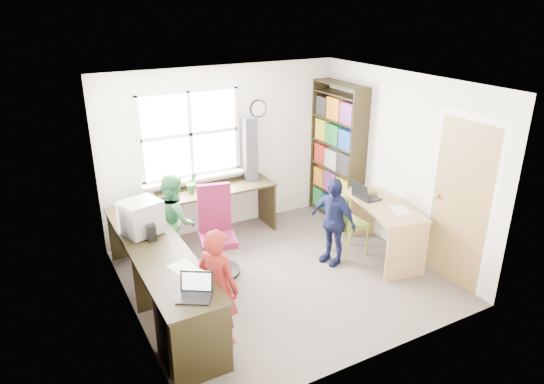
{
  "coord_description": "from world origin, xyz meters",
  "views": [
    {
      "loc": [
        -2.62,
        -4.54,
        3.25
      ],
      "look_at": [
        0.0,
        0.25,
        1.05
      ],
      "focal_mm": 32.0,
      "sensor_mm": 36.0,
      "label": 1
    }
  ],
  "objects_px": {
    "person_red": "(218,287)",
    "wooden_chair": "(346,221)",
    "bookshelf": "(337,156)",
    "person_navy": "(333,221)",
    "laptop_right": "(364,194)",
    "cd_tower": "(250,149)",
    "swivel_chair": "(217,236)",
    "l_desk": "(188,283)",
    "person_green": "(175,220)",
    "right_desk": "(383,218)",
    "crt_monitor": "(142,217)",
    "potted_plant": "(192,183)",
    "laptop_left": "(195,291)"
  },
  "relations": [
    {
      "from": "crt_monitor",
      "to": "cd_tower",
      "type": "distance_m",
      "value": 2.14
    },
    {
      "from": "wooden_chair",
      "to": "potted_plant",
      "type": "height_order",
      "value": "potted_plant"
    },
    {
      "from": "l_desk",
      "to": "wooden_chair",
      "type": "bearing_deg",
      "value": 9.01
    },
    {
      "from": "swivel_chair",
      "to": "cd_tower",
      "type": "bearing_deg",
      "value": 59.43
    },
    {
      "from": "person_red",
      "to": "person_navy",
      "type": "height_order",
      "value": "person_red"
    },
    {
      "from": "person_red",
      "to": "wooden_chair",
      "type": "bearing_deg",
      "value": -100.1
    },
    {
      "from": "cd_tower",
      "to": "laptop_right",
      "type": "bearing_deg",
      "value": -49.05
    },
    {
      "from": "bookshelf",
      "to": "person_navy",
      "type": "height_order",
      "value": "bookshelf"
    },
    {
      "from": "right_desk",
      "to": "person_green",
      "type": "xyz_separation_m",
      "value": [
        -2.48,
        1.1,
        0.08
      ]
    },
    {
      "from": "l_desk",
      "to": "person_green",
      "type": "height_order",
      "value": "person_green"
    },
    {
      "from": "cd_tower",
      "to": "l_desk",
      "type": "bearing_deg",
      "value": -127.53
    },
    {
      "from": "laptop_right",
      "to": "potted_plant",
      "type": "distance_m",
      "value": 2.34
    },
    {
      "from": "bookshelf",
      "to": "potted_plant",
      "type": "height_order",
      "value": "bookshelf"
    },
    {
      "from": "laptop_left",
      "to": "wooden_chair",
      "type": "bearing_deg",
      "value": 55.84
    },
    {
      "from": "l_desk",
      "to": "right_desk",
      "type": "bearing_deg",
      "value": 2.59
    },
    {
      "from": "swivel_chair",
      "to": "laptop_right",
      "type": "relative_size",
      "value": 3.19
    },
    {
      "from": "swivel_chair",
      "to": "laptop_right",
      "type": "height_order",
      "value": "swivel_chair"
    },
    {
      "from": "bookshelf",
      "to": "laptop_left",
      "type": "distance_m",
      "value": 3.78
    },
    {
      "from": "person_red",
      "to": "swivel_chair",
      "type": "bearing_deg",
      "value": -53.1
    },
    {
      "from": "laptop_right",
      "to": "potted_plant",
      "type": "height_order",
      "value": "potted_plant"
    },
    {
      "from": "right_desk",
      "to": "wooden_chair",
      "type": "height_order",
      "value": "wooden_chair"
    },
    {
      "from": "crt_monitor",
      "to": "person_green",
      "type": "xyz_separation_m",
      "value": [
        0.51,
        0.44,
        -0.33
      ]
    },
    {
      "from": "l_desk",
      "to": "bookshelf",
      "type": "relative_size",
      "value": 1.4
    },
    {
      "from": "laptop_right",
      "to": "potted_plant",
      "type": "relative_size",
      "value": 1.24
    },
    {
      "from": "person_green",
      "to": "person_navy",
      "type": "xyz_separation_m",
      "value": [
        1.79,
        -0.93,
        -0.03
      ]
    },
    {
      "from": "person_green",
      "to": "person_navy",
      "type": "bearing_deg",
      "value": -112.42
    },
    {
      "from": "laptop_right",
      "to": "cd_tower",
      "type": "relative_size",
      "value": 0.38
    },
    {
      "from": "laptop_right",
      "to": "person_red",
      "type": "xyz_separation_m",
      "value": [
        -2.49,
        -0.89,
        -0.17
      ]
    },
    {
      "from": "person_red",
      "to": "crt_monitor",
      "type": "bearing_deg",
      "value": -13.95
    },
    {
      "from": "laptop_right",
      "to": "person_navy",
      "type": "relative_size",
      "value": 0.3
    },
    {
      "from": "bookshelf",
      "to": "person_navy",
      "type": "bearing_deg",
      "value": -127.12
    },
    {
      "from": "right_desk",
      "to": "swivel_chair",
      "type": "xyz_separation_m",
      "value": [
        -2.09,
        0.68,
        -0.05
      ]
    },
    {
      "from": "swivel_chair",
      "to": "wooden_chair",
      "type": "distance_m",
      "value": 1.72
    },
    {
      "from": "bookshelf",
      "to": "laptop_right",
      "type": "relative_size",
      "value": 5.93
    },
    {
      "from": "bookshelf",
      "to": "person_green",
      "type": "relative_size",
      "value": 1.7
    },
    {
      "from": "person_red",
      "to": "person_green",
      "type": "bearing_deg",
      "value": -35.23
    },
    {
      "from": "cd_tower",
      "to": "person_navy",
      "type": "relative_size",
      "value": 0.79
    },
    {
      "from": "crt_monitor",
      "to": "cd_tower",
      "type": "xyz_separation_m",
      "value": [
        1.87,
        1.02,
        0.26
      ]
    },
    {
      "from": "crt_monitor",
      "to": "cd_tower",
      "type": "height_order",
      "value": "cd_tower"
    },
    {
      "from": "bookshelf",
      "to": "right_desk",
      "type": "bearing_deg",
      "value": -98.28
    },
    {
      "from": "potted_plant",
      "to": "person_red",
      "type": "distance_m",
      "value": 2.25
    },
    {
      "from": "wooden_chair",
      "to": "l_desk",
      "type": "bearing_deg",
      "value": -172.62
    },
    {
      "from": "wooden_chair",
      "to": "potted_plant",
      "type": "relative_size",
      "value": 3.21
    },
    {
      "from": "wooden_chair",
      "to": "person_green",
      "type": "distance_m",
      "value": 2.23
    },
    {
      "from": "person_red",
      "to": "bookshelf",
      "type": "bearing_deg",
      "value": -86.47
    },
    {
      "from": "bookshelf",
      "to": "crt_monitor",
      "type": "relative_size",
      "value": 4.3
    },
    {
      "from": "right_desk",
      "to": "person_green",
      "type": "relative_size",
      "value": 1.12
    },
    {
      "from": "swivel_chair",
      "to": "person_red",
      "type": "distance_m",
      "value": 1.38
    },
    {
      "from": "swivel_chair",
      "to": "crt_monitor",
      "type": "bearing_deg",
      "value": -165.12
    },
    {
      "from": "right_desk",
      "to": "cd_tower",
      "type": "bearing_deg",
      "value": 136.53
    }
  ]
}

